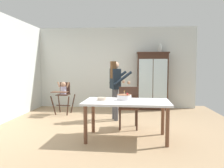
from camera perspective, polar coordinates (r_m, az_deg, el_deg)
name	(u,v)px	position (r m, az deg, el deg)	size (l,w,h in m)	color
ground_plane	(108,128)	(5.27, -1.09, -10.95)	(6.24, 6.24, 0.00)	tan
wall_back	(116,68)	(7.70, 0.89, 4.09)	(5.32, 0.06, 2.70)	silver
china_cabinet	(152,81)	(7.47, 10.10, 0.80)	(1.03, 0.48, 1.85)	#382116
ceramic_vase	(160,48)	(7.50, 11.89, 8.74)	(0.13, 0.13, 0.27)	#B2B7B2
high_chair_with_toddler	(63,92)	(6.80, -12.17, -1.94)	(0.61, 0.71, 0.95)	#382116
adult_person	(115,83)	(5.87, 0.88, 0.24)	(0.63, 0.62, 1.53)	#47474C
dining_table	(127,106)	(4.37, 3.71, -5.44)	(1.66, 0.95, 0.74)	silver
birthday_cake	(124,97)	(4.47, 3.10, -3.34)	(0.28, 0.28, 0.19)	white
serving_bowl	(102,99)	(4.44, -2.60, -3.75)	(0.18, 0.18, 0.06)	#C6AD93
dining_chair_far_side	(128,105)	(5.04, 4.13, -5.19)	(0.46, 0.46, 0.96)	#382116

